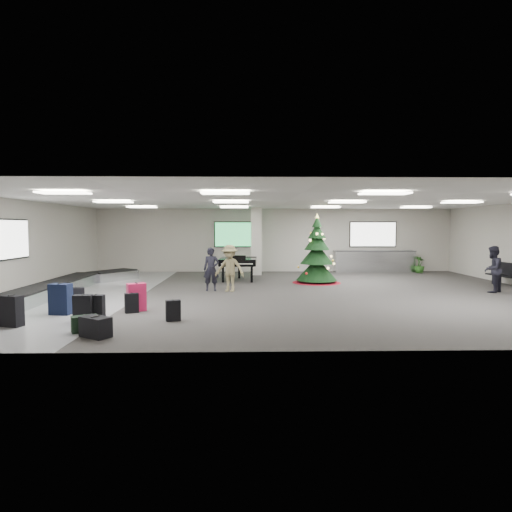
{
  "coord_description": "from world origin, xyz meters",
  "views": [
    {
      "loc": [
        -1.49,
        -14.74,
        2.32
      ],
      "look_at": [
        -1.12,
        1.0,
        1.21
      ],
      "focal_mm": 30.0,
      "sensor_mm": 36.0,
      "label": 1
    }
  ],
  "objects_px": {
    "baggage_carousel": "(61,288)",
    "christmas_tree": "(317,259)",
    "traveler_bench": "(492,269)",
    "grand_piano": "(238,262)",
    "potted_plant_left": "(320,266)",
    "pink_suitcase": "(137,297)",
    "potted_plant_right": "(419,265)",
    "traveler_a": "(211,269)",
    "traveler_b": "(230,268)",
    "bench": "(505,273)",
    "service_counter": "(374,261)"
  },
  "relations": [
    {
      "from": "baggage_carousel",
      "to": "christmas_tree",
      "type": "height_order",
      "value": "christmas_tree"
    },
    {
      "from": "traveler_bench",
      "to": "baggage_carousel",
      "type": "bearing_deg",
      "value": -39.09
    },
    {
      "from": "grand_piano",
      "to": "potted_plant_left",
      "type": "relative_size",
      "value": 2.67
    },
    {
      "from": "pink_suitcase",
      "to": "grand_piano",
      "type": "height_order",
      "value": "grand_piano"
    },
    {
      "from": "christmas_tree",
      "to": "potted_plant_right",
      "type": "relative_size",
      "value": 3.37
    },
    {
      "from": "christmas_tree",
      "to": "traveler_bench",
      "type": "distance_m",
      "value": 6.33
    },
    {
      "from": "traveler_a",
      "to": "traveler_b",
      "type": "relative_size",
      "value": 0.94
    },
    {
      "from": "bench",
      "to": "traveler_bench",
      "type": "bearing_deg",
      "value": -138.57
    },
    {
      "from": "baggage_carousel",
      "to": "pink_suitcase",
      "type": "relative_size",
      "value": 12.4
    },
    {
      "from": "traveler_bench",
      "to": "potted_plant_right",
      "type": "height_order",
      "value": "traveler_bench"
    },
    {
      "from": "baggage_carousel",
      "to": "potted_plant_left",
      "type": "bearing_deg",
      "value": 31.05
    },
    {
      "from": "christmas_tree",
      "to": "traveler_bench",
      "type": "relative_size",
      "value": 1.74
    },
    {
      "from": "grand_piano",
      "to": "baggage_carousel",
      "type": "bearing_deg",
      "value": -147.55
    },
    {
      "from": "christmas_tree",
      "to": "potted_plant_right",
      "type": "bearing_deg",
      "value": 31.34
    },
    {
      "from": "traveler_b",
      "to": "christmas_tree",
      "type": "bearing_deg",
      "value": 50.04
    },
    {
      "from": "grand_piano",
      "to": "traveler_bench",
      "type": "relative_size",
      "value": 1.24
    },
    {
      "from": "traveler_a",
      "to": "pink_suitcase",
      "type": "bearing_deg",
      "value": -120.5
    },
    {
      "from": "service_counter",
      "to": "grand_piano",
      "type": "xyz_separation_m",
      "value": [
        -6.82,
        -3.25,
        0.25
      ]
    },
    {
      "from": "pink_suitcase",
      "to": "potted_plant_left",
      "type": "relative_size",
      "value": 1.04
    },
    {
      "from": "traveler_bench",
      "to": "potted_plant_left",
      "type": "bearing_deg",
      "value": -89.48
    },
    {
      "from": "pink_suitcase",
      "to": "traveler_bench",
      "type": "distance_m",
      "value": 11.98
    },
    {
      "from": "baggage_carousel",
      "to": "traveler_b",
      "type": "relative_size",
      "value": 5.85
    },
    {
      "from": "pink_suitcase",
      "to": "bench",
      "type": "bearing_deg",
      "value": -8.31
    },
    {
      "from": "grand_piano",
      "to": "traveler_a",
      "type": "bearing_deg",
      "value": -105.17
    },
    {
      "from": "service_counter",
      "to": "grand_piano",
      "type": "bearing_deg",
      "value": -154.53
    },
    {
      "from": "pink_suitcase",
      "to": "traveler_bench",
      "type": "bearing_deg",
      "value": -13.38
    },
    {
      "from": "potted_plant_left",
      "to": "potted_plant_right",
      "type": "height_order",
      "value": "potted_plant_right"
    },
    {
      "from": "traveler_bench",
      "to": "potted_plant_right",
      "type": "bearing_deg",
      "value": -128.69
    },
    {
      "from": "traveler_bench",
      "to": "potted_plant_right",
      "type": "xyz_separation_m",
      "value": [
        -0.03,
        6.19,
        -0.39
      ]
    },
    {
      "from": "pink_suitcase",
      "to": "grand_piano",
      "type": "xyz_separation_m",
      "value": [
        2.66,
        6.52,
        0.42
      ]
    },
    {
      "from": "potted_plant_right",
      "to": "grand_piano",
      "type": "bearing_deg",
      "value": -163.31
    },
    {
      "from": "christmas_tree",
      "to": "traveler_a",
      "type": "xyz_separation_m",
      "value": [
        -4.14,
        -2.1,
        -0.19
      ]
    },
    {
      "from": "service_counter",
      "to": "bench",
      "type": "height_order",
      "value": "service_counter"
    },
    {
      "from": "christmas_tree",
      "to": "bench",
      "type": "height_order",
      "value": "christmas_tree"
    },
    {
      "from": "bench",
      "to": "grand_piano",
      "type": "bearing_deg",
      "value": 163.24
    },
    {
      "from": "traveler_a",
      "to": "potted_plant_left",
      "type": "bearing_deg",
      "value": 43.19
    },
    {
      "from": "traveler_a",
      "to": "service_counter",
      "type": "bearing_deg",
      "value": 33.6
    },
    {
      "from": "traveler_b",
      "to": "potted_plant_left",
      "type": "relative_size",
      "value": 2.2
    },
    {
      "from": "traveler_b",
      "to": "traveler_bench",
      "type": "xyz_separation_m",
      "value": [
        9.18,
        -0.46,
        -0.02
      ]
    },
    {
      "from": "bench",
      "to": "pink_suitcase",
      "type": "bearing_deg",
      "value": -167.01
    },
    {
      "from": "potted_plant_left",
      "to": "bench",
      "type": "bearing_deg",
      "value": -34.19
    },
    {
      "from": "christmas_tree",
      "to": "bench",
      "type": "relative_size",
      "value": 1.92
    },
    {
      "from": "christmas_tree",
      "to": "traveler_bench",
      "type": "height_order",
      "value": "christmas_tree"
    },
    {
      "from": "baggage_carousel",
      "to": "christmas_tree",
      "type": "bearing_deg",
      "value": 16.26
    },
    {
      "from": "grand_piano",
      "to": "christmas_tree",
      "type": "bearing_deg",
      "value": -11.32
    },
    {
      "from": "potted_plant_left",
      "to": "baggage_carousel",
      "type": "bearing_deg",
      "value": -148.95
    },
    {
      "from": "christmas_tree",
      "to": "potted_plant_left",
      "type": "bearing_deg",
      "value": 77.6
    },
    {
      "from": "traveler_a",
      "to": "bench",
      "type": "bearing_deg",
      "value": 0.31
    },
    {
      "from": "grand_piano",
      "to": "traveler_b",
      "type": "xyz_separation_m",
      "value": [
        -0.25,
        -3.06,
        0.03
      ]
    },
    {
      "from": "christmas_tree",
      "to": "bench",
      "type": "xyz_separation_m",
      "value": [
        7.19,
        -1.08,
        -0.46
      ]
    }
  ]
}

